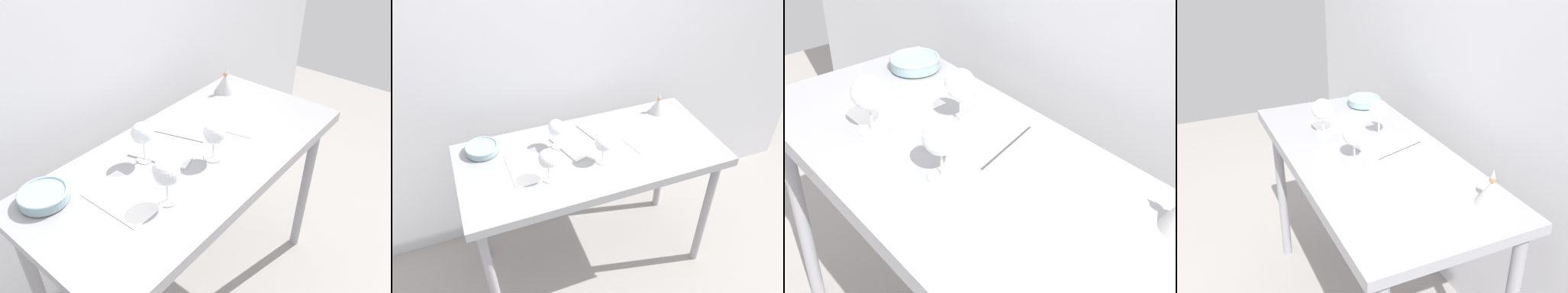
% 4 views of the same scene
% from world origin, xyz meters
% --- Properties ---
extents(steel_counter, '(1.40, 0.65, 0.90)m').
position_xyz_m(steel_counter, '(0.00, -0.01, 0.79)').
color(steel_counter, '#95959A').
rests_on(steel_counter, ground_plane).
extents(wine_glass_far_left, '(0.09, 0.09, 0.17)m').
position_xyz_m(wine_glass_far_left, '(-0.15, 0.10, 1.02)').
color(wine_glass_far_left, white).
rests_on(wine_glass_far_left, steel_counter).
extents(wine_glass_near_left, '(0.10, 0.10, 0.17)m').
position_xyz_m(wine_glass_near_left, '(-0.27, -0.12, 1.02)').
color(wine_glass_near_left, white).
rests_on(wine_glass_near_left, steel_counter).
extents(wine_glass_near_center, '(0.09, 0.09, 0.16)m').
position_xyz_m(wine_glass_near_center, '(0.03, -0.09, 1.01)').
color(wine_glass_near_center, white).
rests_on(wine_glass_near_center, steel_counter).
extents(open_notebook, '(0.43, 0.35, 0.01)m').
position_xyz_m(open_notebook, '(0.04, 0.12, 0.90)').
color(open_notebook, white).
rests_on(open_notebook, steel_counter).
extents(tasting_sheet_upper, '(0.18, 0.27, 0.00)m').
position_xyz_m(tasting_sheet_upper, '(-0.35, 0.00, 0.90)').
color(tasting_sheet_upper, white).
rests_on(tasting_sheet_upper, steel_counter).
extents(tasting_sheet_lower, '(0.24, 0.26, 0.00)m').
position_xyz_m(tasting_sheet_lower, '(0.30, -0.00, 0.90)').
color(tasting_sheet_lower, white).
rests_on(tasting_sheet_lower, steel_counter).
extents(tasting_bowl, '(0.17, 0.17, 0.05)m').
position_xyz_m(tasting_bowl, '(-0.54, 0.20, 0.93)').
color(tasting_bowl, '#DBCC66').
rests_on(tasting_bowl, steel_counter).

